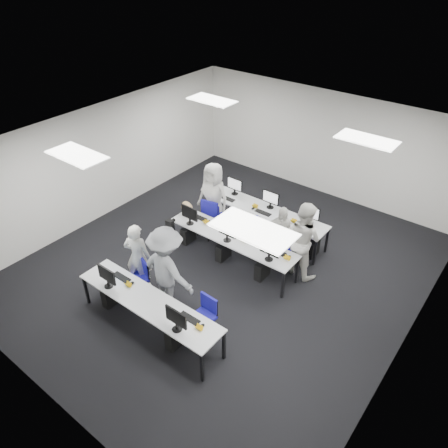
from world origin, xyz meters
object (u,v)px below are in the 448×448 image
Objects in this scene: desk_mid at (232,239)px; student_1 at (303,239)px; chair_7 at (292,250)px; chair_1 at (203,324)px; student_2 at (214,197)px; chair_6 at (252,239)px; chair_5 at (213,220)px; photographer at (167,269)px; desk_front at (148,303)px; student_3 at (281,236)px; chair_0 at (138,284)px; chair_2 at (209,226)px; chair_3 at (254,242)px; chair_4 at (283,255)px; student_0 at (138,257)px.

student_1 is at bearing 25.96° from desk_mid.
chair_1 is at bearing -108.92° from chair_7.
chair_7 is 0.53× the size of student_2.
chair_6 is 1.50m from student_1.
chair_1 reaches higher than chair_6.
photographer is (1.00, -2.67, 0.64)m from chair_5.
chair_6 is (0.05, 3.35, -0.42)m from desk_front.
student_3 is 2.79m from photographer.
desk_front is at bearing -9.27° from chair_0.
desk_mid is at bearing -22.47° from chair_2.
chair_1 is 0.47× the size of student_2.
chair_3 is 0.81m from chair_4.
chair_2 is 2.22m from chair_7.
chair_5 is at bearing 8.59° from student_1.
desk_front is at bearing 121.92° from student_0.
photographer is at bearing -79.30° from chair_3.
student_0 is at bearing 145.13° from desk_front.
desk_mid is 1.78× the size of student_1.
student_2 is 2.15m from student_3.
student_3 is at bearing 5.74° from chair_6.
chair_6 is (-0.12, 0.07, -0.02)m from chair_3.
chair_7 is (1.06, 0.91, -0.38)m from desk_mid.
chair_3 is (0.17, 3.28, -0.41)m from desk_front.
student_2 is (-2.25, 0.26, 0.62)m from chair_4.
chair_6 is (0.97, 2.81, -0.01)m from chair_0.
chair_0 is at bearing -177.45° from chair_1.
desk_front is at bearing -74.72° from chair_3.
chair_5 is at bearing -69.90° from photographer.
chair_5 is at bearing 103.64° from chair_2.
desk_front is 3.31m from chair_3.
student_1 is at bearing 66.85° from desk_front.
desk_mid is 2.30m from chair_1.
desk_mid is 2.01× the size of student_0.
student_2 reaches higher than student_0.
student_2 is at bearing 110.15° from chair_5.
student_3 reaches higher than chair_7.
student_0 is at bearing 176.57° from chair_1.
student_2 is (-0.14, 0.38, 0.64)m from chair_2.
chair_1 is 2.99m from chair_7.
student_2 reaches higher than desk_front.
chair_3 is at bearing -169.10° from chair_4.
student_3 is at bearing 7.04° from chair_2.
chair_7 is (1.98, 2.97, 0.03)m from chair_0.
chair_7 is 2.41m from student_2.
student_0 is 3.55m from student_1.
photographer is at bearing -70.34° from student_2.
chair_7 is (2.19, 0.38, 0.04)m from chair_2.
student_0 reaches higher than chair_3.
chair_7 is (1.06, 3.51, -0.38)m from desk_front.
desk_front is 3.39m from student_3.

